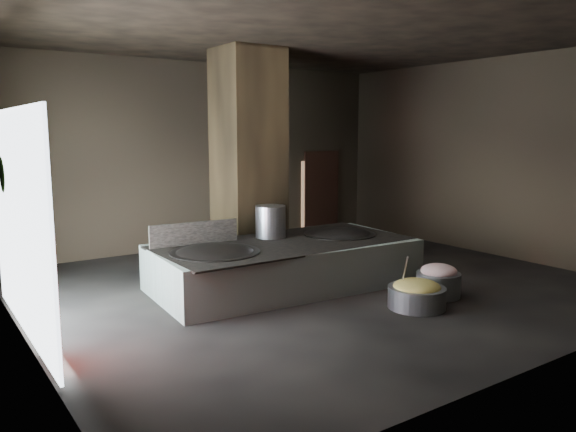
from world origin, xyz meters
TOP-DOWN VIEW (x-y plane):
  - floor at (0.00, 0.00)m, footprint 10.00×9.00m
  - ceiling at (0.00, 0.00)m, footprint 10.00×9.00m
  - back_wall at (0.00, 4.55)m, footprint 10.00×0.10m
  - front_wall at (0.00, -4.55)m, footprint 10.00×0.10m
  - left_wall at (-5.05, 0.00)m, footprint 0.10×9.00m
  - right_wall at (5.05, 0.00)m, footprint 0.10×9.00m
  - pillar at (-0.30, 1.90)m, footprint 1.20×1.20m
  - hearth_platform at (-0.53, 0.24)m, footprint 4.89×2.59m
  - platform_cap at (-0.53, 0.24)m, footprint 4.64×2.23m
  - wok_left at (-1.98, 0.19)m, footprint 1.50×1.50m
  - wok_left_rim at (-1.98, 0.19)m, footprint 1.53×1.53m
  - wok_right at (0.82, 0.29)m, footprint 1.39×1.39m
  - wok_right_rim at (0.82, 0.29)m, footprint 1.42×1.42m
  - stock_pot at (-0.48, 0.79)m, footprint 0.58×0.58m
  - splash_guard at (-1.98, 0.99)m, footprint 1.65×0.17m
  - cook at (0.69, 2.28)m, footprint 0.69×0.58m
  - veg_basin at (0.52, -2.04)m, footprint 1.01×1.01m
  - veg_fill at (0.52, -2.04)m, footprint 0.77×0.77m
  - ladle at (0.37, -1.89)m, footprint 0.21×0.34m
  - meat_basin at (1.32, -1.81)m, footprint 0.76×0.76m
  - meat_fill at (1.32, -1.81)m, footprint 0.63×0.63m
  - doorway_near at (1.20, 4.45)m, footprint 1.18×0.08m
  - doorway_near_glow at (1.01, 4.56)m, footprint 0.78×0.04m
  - doorway_far at (3.60, 4.45)m, footprint 1.18×0.08m
  - doorway_far_glow at (3.33, 4.47)m, footprint 0.82×0.04m
  - left_opening at (-4.95, 0.20)m, footprint 0.04×4.20m
  - pavilion_sliver at (-4.88, -1.10)m, footprint 0.05×0.90m
  - tree_silhouette at (-4.85, 1.30)m, footprint 0.28×1.10m

SIDE VIEW (x-z plane):
  - floor at x=0.00m, z-range -0.10..0.00m
  - veg_basin at x=0.52m, z-range 0.00..0.34m
  - meat_basin at x=1.32m, z-range 0.00..0.42m
  - veg_fill at x=0.52m, z-range 0.23..0.47m
  - hearth_platform at x=-0.53m, z-range 0.00..0.83m
  - meat_fill at x=1.32m, z-range 0.33..0.57m
  - ladle at x=0.37m, z-range 0.22..0.88m
  - wok_left at x=-1.98m, z-range 0.54..0.96m
  - wok_right at x=0.82m, z-range 0.55..0.95m
  - cook at x=0.69m, z-range 0.00..1.62m
  - platform_cap at x=-0.53m, z-range 0.80..0.83m
  - wok_left_rim at x=-1.98m, z-range 0.79..0.85m
  - wok_right_rim at x=0.82m, z-range 0.79..0.85m
  - pavilion_sliver at x=-4.88m, z-range 0.00..1.70m
  - splash_guard at x=-1.98m, z-range 0.82..1.24m
  - doorway_near_glow at x=1.01m, z-range 0.13..1.97m
  - doorway_far_glow at x=3.33m, z-range 0.08..2.02m
  - doorway_near at x=1.20m, z-range -0.09..2.29m
  - doorway_far at x=3.60m, z-range -0.09..2.29m
  - stock_pot at x=-0.48m, z-range 0.82..1.44m
  - left_opening at x=-4.95m, z-range 0.05..3.15m
  - tree_silhouette at x=-4.85m, z-range 1.65..2.75m
  - back_wall at x=0.00m, z-range 0.00..4.50m
  - front_wall at x=0.00m, z-range 0.00..4.50m
  - left_wall at x=-5.05m, z-range 0.00..4.50m
  - right_wall at x=5.05m, z-range 0.00..4.50m
  - pillar at x=-0.30m, z-range 0.00..4.50m
  - ceiling at x=0.00m, z-range 4.50..4.60m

